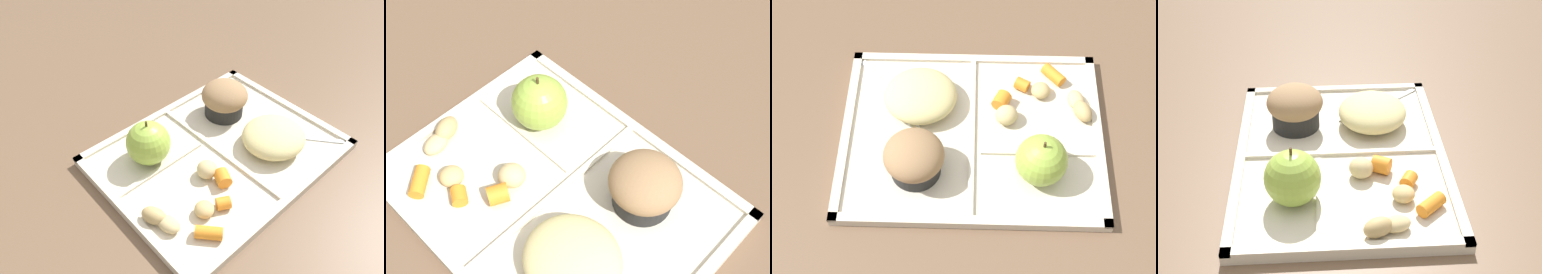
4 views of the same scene
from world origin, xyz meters
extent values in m
plane|color=brown|center=(0.00, 0.00, 0.00)|extent=(6.00, 6.00, 0.00)
cube|color=beige|center=(0.00, 0.00, 0.01)|extent=(0.38, 0.29, 0.01)
cube|color=beige|center=(0.00, -0.14, 0.01)|extent=(0.38, 0.01, 0.01)
cube|color=beige|center=(0.00, 0.14, 0.01)|extent=(0.38, 0.01, 0.01)
cube|color=beige|center=(-0.18, 0.00, 0.01)|extent=(0.01, 0.29, 0.01)
cube|color=beige|center=(0.18, 0.00, 0.01)|extent=(0.01, 0.29, 0.01)
cube|color=beige|center=(0.00, 0.00, 0.01)|extent=(0.01, 0.27, 0.01)
cube|color=beige|center=(-0.09, 0.03, 0.01)|extent=(0.16, 0.01, 0.01)
sphere|color=#93B742|center=(-0.09, 0.06, 0.05)|extent=(0.07, 0.07, 0.07)
cylinder|color=#4C381E|center=(-0.09, 0.06, 0.09)|extent=(0.00, 0.00, 0.01)
cylinder|color=black|center=(0.08, 0.06, 0.03)|extent=(0.07, 0.07, 0.03)
ellipsoid|color=#93704C|center=(0.08, 0.06, 0.05)|extent=(0.08, 0.08, 0.05)
cylinder|color=orange|center=(-0.04, -0.05, 0.02)|extent=(0.03, 0.03, 0.02)
cylinder|color=orange|center=(-0.12, -0.10, 0.02)|extent=(0.04, 0.04, 0.02)
cylinder|color=orange|center=(-0.08, -0.08, 0.02)|extent=(0.03, 0.03, 0.02)
ellipsoid|color=tan|center=(-0.16, -0.04, 0.02)|extent=(0.04, 0.04, 0.02)
ellipsoid|color=tan|center=(-0.10, -0.07, 0.02)|extent=(0.04, 0.04, 0.02)
ellipsoid|color=tan|center=(-0.16, -0.06, 0.02)|extent=(0.03, 0.04, 0.02)
ellipsoid|color=tan|center=(-0.05, -0.02, 0.03)|extent=(0.04, 0.04, 0.03)
ellipsoid|color=#D6C684|center=(0.08, -0.05, 0.03)|extent=(0.11, 0.10, 0.04)
sphere|color=brown|center=(0.07, -0.05, 0.03)|extent=(0.04, 0.04, 0.04)
sphere|color=brown|center=(0.08, -0.04, 0.03)|extent=(0.03, 0.03, 0.03)
sphere|color=#755B4C|center=(0.08, -0.04, 0.03)|extent=(0.04, 0.04, 0.04)
sphere|color=brown|center=(0.09, -0.04, 0.03)|extent=(0.03, 0.03, 0.03)
cube|color=silver|center=(0.14, -0.09, 0.01)|extent=(0.07, 0.08, 0.00)
cube|color=silver|center=(0.10, -0.04, 0.01)|extent=(0.04, 0.04, 0.00)
cylinder|color=silver|center=(0.09, -0.01, 0.01)|extent=(0.02, 0.02, 0.00)
cylinder|color=silver|center=(0.09, -0.02, 0.01)|extent=(0.02, 0.02, 0.00)
cylinder|color=silver|center=(0.08, -0.02, 0.01)|extent=(0.02, 0.02, 0.00)
camera|label=1|loc=(-0.32, -0.29, 0.46)|focal=34.61mm
camera|label=2|loc=(0.23, -0.20, 0.54)|focal=48.34mm
camera|label=3|loc=(0.00, 0.44, 0.70)|focal=52.62mm
camera|label=4|loc=(-0.65, 0.03, 0.48)|focal=53.34mm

